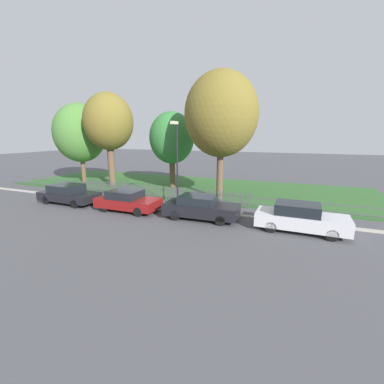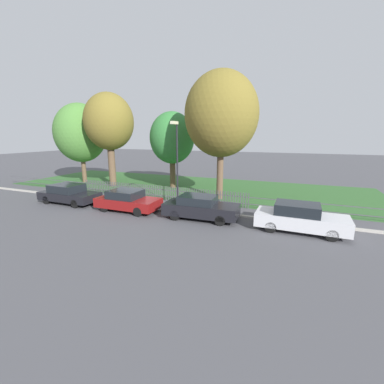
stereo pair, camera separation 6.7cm
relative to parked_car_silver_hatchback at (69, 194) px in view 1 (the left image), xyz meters
The scene contains 14 objects.
ground_plane 5.38m from the parked_car_silver_hatchback, 14.03° to the left, with size 120.00×120.00×0.00m, color #4C4C51.
kerb_stone 5.40m from the parked_car_silver_hatchback, 15.07° to the left, with size 32.88×0.20×0.12m, color #B2ADA3.
grass_strip 10.19m from the parked_car_silver_hatchback, 59.35° to the left, with size 32.88×10.77×0.01m, color #33602D.
park_fence 6.18m from the parked_car_silver_hatchback, 33.06° to the left, with size 32.88×0.05×1.04m.
parked_car_silver_hatchback is the anchor object (origin of this frame).
parked_car_black_saloon 4.98m from the parked_car_silver_hatchback, ahead, with size 4.05×1.83×1.32m.
parked_car_navy_estate 9.85m from the parked_car_silver_hatchback, ahead, with size 4.30×1.87×1.35m.
parked_car_red_compact 15.13m from the parked_car_silver_hatchback, ahead, with size 4.39×1.79×1.43m.
covered_motorcycle 9.84m from the parked_car_silver_hatchback, 12.50° to the left, with size 1.90×0.73×1.00m.
tree_nearest_kerb 9.63m from the parked_car_silver_hatchback, 127.52° to the left, with size 4.97×4.97×7.79m.
tree_behind_motorcycle 8.25m from the parked_car_silver_hatchback, 101.20° to the left, with size 4.42×4.42×8.46m.
tree_mid_park 9.65m from the parked_car_silver_hatchback, 60.40° to the left, with size 3.95×3.95×6.76m.
tree_far_left 12.19m from the parked_car_silver_hatchback, 28.99° to the left, with size 5.26×5.26×9.19m.
street_lamp 8.32m from the parked_car_silver_hatchback, 13.32° to the left, with size 0.20×0.79×5.56m.
Camera 1 is at (9.47, -14.43, 4.73)m, focal length 24.00 mm.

